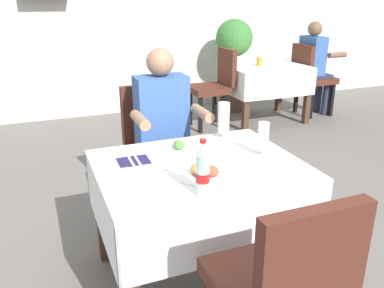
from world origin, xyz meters
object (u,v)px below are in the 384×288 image
object	(u,v)px
plate_far_diner	(181,149)
background_dining_table	(265,80)
seated_diner_far	(164,128)
background_chair_right	(311,75)
chair_near_camera_side	(281,285)
main_dining_table	(199,192)
plate_near_camera	(203,173)
background_chair_left	(215,83)
potted_plant_corner	(234,53)
chair_far_diner_seat	(156,145)
napkin_cutlery_set	(134,161)
beer_glass_middle	(224,120)
cola_bottle_primary	(203,171)
background_table_tumbler	(259,62)
background_patron	(315,63)
beer_glass_left	(263,139)

from	to	relation	value
plate_far_diner	background_dining_table	world-z (taller)	plate_far_diner
seated_diner_far	background_chair_right	size ratio (longest dim) A/B	1.30
chair_near_camera_side	background_chair_right	size ratio (longest dim) A/B	1.00
main_dining_table	plate_near_camera	world-z (taller)	plate_near_camera
plate_near_camera	main_dining_table	bearing A→B (deg)	74.29
seated_diner_far	plate_far_diner	xyz separation A→B (m)	(-0.06, -0.50, 0.03)
seated_diner_far	background_chair_left	size ratio (longest dim) A/B	1.30
background_chair_left	potted_plant_corner	size ratio (longest dim) A/B	0.76
chair_far_diner_seat	napkin_cutlery_set	distance (m)	0.76
plate_near_camera	potted_plant_corner	distance (m)	3.88
background_chair_left	plate_near_camera	bearing A→B (deg)	-115.83
main_dining_table	chair_near_camera_side	size ratio (longest dim) A/B	1.14
chair_far_diner_seat	beer_glass_middle	world-z (taller)	chair_far_diner_seat
cola_bottle_primary	background_table_tumbler	xyz separation A→B (m)	(2.05, 2.97, -0.07)
main_dining_table	plate_near_camera	bearing A→B (deg)	-105.71
chair_near_camera_side	background_patron	world-z (taller)	background_patron
cola_bottle_primary	background_chair_left	bearing A→B (deg)	64.29
plate_far_diner	background_table_tumbler	bearing A→B (deg)	51.07
chair_near_camera_side	background_patron	bearing A→B (deg)	51.03
napkin_cutlery_set	chair_near_camera_side	bearing A→B (deg)	-71.83
plate_far_diner	chair_near_camera_side	bearing A→B (deg)	-88.53
background_dining_table	potted_plant_corner	world-z (taller)	potted_plant_corner
plate_far_diner	potted_plant_corner	bearing A→B (deg)	57.87
napkin_cutlery_set	background_patron	bearing A→B (deg)	38.35
chair_near_camera_side	cola_bottle_primary	xyz separation A→B (m)	(-0.12, 0.48, 0.30)
plate_near_camera	beer_glass_middle	world-z (taller)	beer_glass_middle
plate_near_camera	potted_plant_corner	bearing A→B (deg)	60.61
main_dining_table	background_dining_table	xyz separation A→B (m)	(2.02, 2.62, -0.01)
beer_glass_left	background_chair_right	bearing A→B (deg)	48.30
main_dining_table	background_chair_left	size ratio (longest dim) A/B	1.14
chair_far_diner_seat	chair_near_camera_side	world-z (taller)	same
background_dining_table	background_chair_left	bearing A→B (deg)	180.00
beer_glass_left	cola_bottle_primary	bearing A→B (deg)	-147.56
chair_near_camera_side	cola_bottle_primary	size ratio (longest dim) A/B	3.54
main_dining_table	potted_plant_corner	distance (m)	3.72
chair_far_diner_seat	beer_glass_middle	size ratio (longest dim) A/B	4.22
chair_near_camera_side	chair_far_diner_seat	bearing A→B (deg)	90.00
plate_far_diner	background_table_tumbler	world-z (taller)	background_table_tumbler
main_dining_table	chair_near_camera_side	distance (m)	0.82
beer_glass_middle	background_chair_left	xyz separation A→B (m)	(0.99, 2.28, -0.29)
chair_far_diner_seat	background_dining_table	distance (m)	2.70
cola_bottle_primary	background_chair_left	world-z (taller)	cola_bottle_primary
seated_diner_far	plate_near_camera	distance (m)	0.89
napkin_cutlery_set	background_dining_table	xyz separation A→B (m)	(2.34, 2.46, -0.19)
chair_far_diner_seat	background_dining_table	xyz separation A→B (m)	(2.02, 1.79, -0.01)
chair_near_camera_side	background_table_tumbler	distance (m)	3.95
napkin_cutlery_set	background_dining_table	world-z (taller)	napkin_cutlery_set
background_chair_right	chair_far_diner_seat	bearing A→B (deg)	-146.72
background_chair_right	plate_near_camera	bearing A→B (deg)	-134.93
background_table_tumbler	potted_plant_corner	distance (m)	0.59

